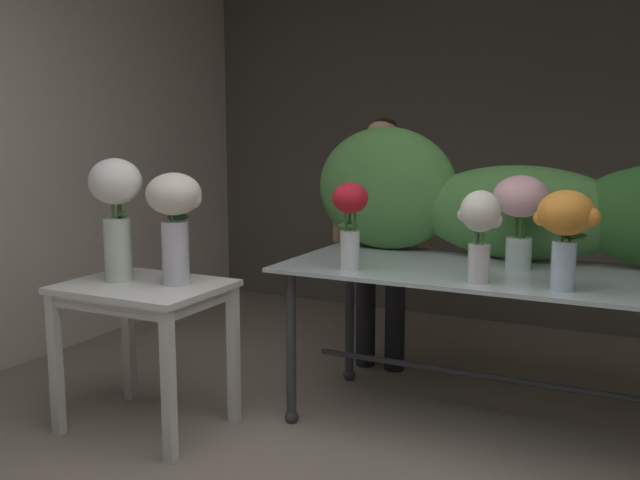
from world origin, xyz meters
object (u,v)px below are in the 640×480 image
(vase_white_roses_tall, at_px, (117,206))
(vase_sunset_carnations, at_px, (566,225))
(side_table_white, at_px, (144,303))
(vase_crimson_ranunculus, at_px, (350,217))
(florist, at_px, (381,217))
(display_table_glass, at_px, (509,295))
(vase_blush_freesia, at_px, (520,207))
(vase_cream_lisianthus_tall, at_px, (175,215))
(vase_ivory_peonies, at_px, (480,226))

(vase_white_roses_tall, bearing_deg, vase_sunset_carnations, 11.96)
(side_table_white, xyz_separation_m, vase_white_roses_tall, (-0.15, -0.00, 0.46))
(vase_white_roses_tall, bearing_deg, vase_crimson_ranunculus, 22.07)
(vase_sunset_carnations, relative_size, vase_white_roses_tall, 0.70)
(florist, height_order, vase_white_roses_tall, florist)
(display_table_glass, height_order, vase_white_roses_tall, vase_white_roses_tall)
(vase_white_roses_tall, bearing_deg, side_table_white, 0.17)
(display_table_glass, bearing_deg, vase_white_roses_tall, -157.51)
(florist, xyz_separation_m, vase_blush_freesia, (0.92, -0.55, 0.16))
(side_table_white, distance_m, florist, 1.54)
(vase_crimson_ranunculus, distance_m, vase_white_roses_tall, 1.12)
(vase_crimson_ranunculus, height_order, vase_white_roses_tall, vase_white_roses_tall)
(florist, height_order, vase_cream_lisianthus_tall, florist)
(display_table_glass, relative_size, vase_white_roses_tall, 3.63)
(vase_sunset_carnations, bearing_deg, side_table_white, -167.14)
(vase_crimson_ranunculus, bearing_deg, florist, 103.11)
(vase_sunset_carnations, bearing_deg, vase_ivory_peonies, -178.68)
(vase_ivory_peonies, xyz_separation_m, vase_crimson_ranunculus, (-0.62, 0.00, 0.00))
(vase_blush_freesia, bearing_deg, display_table_glass, -100.70)
(side_table_white, relative_size, florist, 0.50)
(florist, relative_size, vase_crimson_ranunculus, 3.66)
(florist, relative_size, vase_blush_freesia, 3.39)
(vase_blush_freesia, height_order, vase_crimson_ranunculus, vase_blush_freesia)
(vase_sunset_carnations, relative_size, vase_blush_freesia, 0.94)
(display_table_glass, bearing_deg, vase_sunset_carnations, -46.20)
(vase_ivory_peonies, xyz_separation_m, vase_white_roses_tall, (-1.66, -0.42, 0.04))
(display_table_glass, relative_size, vase_cream_lisianthus_tall, 4.07)
(vase_cream_lisianthus_tall, bearing_deg, florist, 67.85)
(vase_ivory_peonies, bearing_deg, vase_crimson_ranunculus, 179.71)
(vase_blush_freesia, bearing_deg, vase_ivory_peonies, -103.18)
(vase_white_roses_tall, distance_m, vase_cream_lisianthus_tall, 0.31)
(vase_crimson_ranunculus, bearing_deg, vase_sunset_carnations, 0.29)
(vase_ivory_peonies, relative_size, vase_white_roses_tall, 0.68)
(display_table_glass, bearing_deg, florist, 145.27)
(vase_ivory_peonies, height_order, vase_white_roses_tall, vase_white_roses_tall)
(side_table_white, height_order, vase_cream_lisianthus_tall, vase_cream_lisianthus_tall)
(florist, xyz_separation_m, vase_cream_lisianthus_tall, (-0.52, -1.29, 0.12))
(vase_ivory_peonies, bearing_deg, vase_sunset_carnations, 1.32)
(vase_crimson_ranunculus, distance_m, vase_cream_lisianthus_tall, 0.82)
(vase_sunset_carnations, xyz_separation_m, vase_crimson_ranunculus, (-0.97, -0.00, -0.02))
(vase_blush_freesia, bearing_deg, vase_white_roses_tall, -155.56)
(vase_crimson_ranunculus, bearing_deg, vase_ivory_peonies, -0.29)
(vase_cream_lisianthus_tall, bearing_deg, vase_ivory_peonies, 14.74)
(display_table_glass, relative_size, vase_crimson_ranunculus, 5.22)
(vase_crimson_ranunculus, height_order, vase_cream_lisianthus_tall, vase_cream_lisianthus_tall)
(vase_ivory_peonies, bearing_deg, vase_white_roses_tall, -165.85)
(florist, distance_m, vase_crimson_ranunculus, 0.96)
(vase_blush_freesia, xyz_separation_m, vase_white_roses_tall, (-1.75, -0.79, -0.00))
(display_table_glass, relative_size, vase_ivory_peonies, 5.37)
(display_table_glass, bearing_deg, vase_cream_lisianthus_tall, -155.37)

